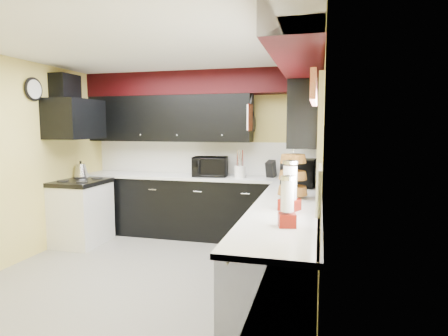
% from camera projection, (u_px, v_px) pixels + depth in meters
% --- Properties ---
extents(ground, '(3.60, 3.60, 0.00)m').
position_uv_depth(ground, '(157.00, 273.00, 4.31)').
color(ground, gray).
rests_on(ground, ground).
extents(wall_back, '(3.60, 0.06, 2.50)m').
position_uv_depth(wall_back, '(203.00, 154.00, 5.91)').
color(wall_back, '#E0C666').
rests_on(wall_back, ground).
extents(wall_right, '(0.06, 3.60, 2.50)m').
position_uv_depth(wall_right, '(321.00, 169.00, 3.73)').
color(wall_right, '#E0C666').
rests_on(wall_right, ground).
extents(wall_left, '(0.06, 3.60, 2.50)m').
position_uv_depth(wall_left, '(21.00, 161.00, 4.62)').
color(wall_left, '#E0C666').
rests_on(wall_left, ground).
extents(ceiling, '(3.60, 3.60, 0.06)m').
position_uv_depth(ceiling, '(152.00, 50.00, 4.04)').
color(ceiling, white).
rests_on(ceiling, wall_back).
extents(cab_back, '(3.60, 0.60, 0.90)m').
position_uv_depth(cab_back, '(198.00, 207.00, 5.71)').
color(cab_back, black).
rests_on(cab_back, ground).
extents(cab_right, '(0.60, 3.00, 0.90)m').
position_uv_depth(cab_right, '(287.00, 254.00, 3.60)').
color(cab_right, black).
rests_on(cab_right, ground).
extents(counter_back, '(3.62, 0.64, 0.04)m').
position_uv_depth(counter_back, '(198.00, 177.00, 5.65)').
color(counter_back, white).
rests_on(counter_back, cab_back).
extents(counter_right, '(0.64, 3.02, 0.04)m').
position_uv_depth(counter_right, '(287.00, 207.00, 3.55)').
color(counter_right, white).
rests_on(counter_right, cab_right).
extents(splash_back, '(3.60, 0.02, 0.50)m').
position_uv_depth(splash_back, '(203.00, 158.00, 5.90)').
color(splash_back, white).
rests_on(splash_back, counter_back).
extents(splash_right, '(0.02, 3.60, 0.50)m').
position_uv_depth(splash_right, '(320.00, 175.00, 3.74)').
color(splash_right, white).
rests_on(splash_right, counter_right).
extents(upper_back, '(2.60, 0.35, 0.70)m').
position_uv_depth(upper_back, '(169.00, 119.00, 5.80)').
color(upper_back, black).
rests_on(upper_back, wall_back).
extents(upper_right, '(0.35, 1.80, 0.70)m').
position_uv_depth(upper_right, '(307.00, 116.00, 4.58)').
color(upper_right, black).
rests_on(upper_right, wall_right).
extents(soffit_back, '(3.60, 0.36, 0.35)m').
position_uv_depth(soffit_back, '(199.00, 83.00, 5.62)').
color(soffit_back, black).
rests_on(soffit_back, wall_back).
extents(soffit_right, '(0.36, 3.24, 0.35)m').
position_uv_depth(soffit_right, '(304.00, 57.00, 3.48)').
color(soffit_right, black).
rests_on(soffit_right, wall_right).
extents(stove, '(0.60, 0.75, 0.86)m').
position_uv_depth(stove, '(82.00, 214.00, 5.36)').
color(stove, white).
rests_on(stove, ground).
extents(cooktop, '(0.62, 0.77, 0.06)m').
position_uv_depth(cooktop, '(80.00, 182.00, 5.31)').
color(cooktop, black).
rests_on(cooktop, stove).
extents(hood, '(0.50, 0.78, 0.55)m').
position_uv_depth(hood, '(75.00, 119.00, 5.22)').
color(hood, black).
rests_on(hood, wall_left).
extents(hood_duct, '(0.24, 0.40, 0.40)m').
position_uv_depth(hood_duct, '(65.00, 89.00, 5.21)').
color(hood_duct, black).
rests_on(hood_duct, wall_left).
extents(window, '(0.03, 0.86, 0.96)m').
position_uv_depth(window, '(320.00, 143.00, 2.83)').
color(window, white).
rests_on(window, wall_right).
extents(valance, '(0.04, 0.88, 0.20)m').
position_uv_depth(valance, '(314.00, 90.00, 2.80)').
color(valance, red).
rests_on(valance, wall_right).
extents(pan_top, '(0.03, 0.22, 0.40)m').
position_uv_depth(pan_top, '(252.00, 104.00, 5.38)').
color(pan_top, black).
rests_on(pan_top, upper_back).
extents(pan_mid, '(0.03, 0.28, 0.46)m').
position_uv_depth(pan_mid, '(250.00, 121.00, 5.28)').
color(pan_mid, black).
rests_on(pan_mid, upper_back).
extents(pan_low, '(0.03, 0.24, 0.42)m').
position_uv_depth(pan_low, '(254.00, 124.00, 5.54)').
color(pan_low, black).
rests_on(pan_low, upper_back).
extents(cut_board, '(0.03, 0.26, 0.35)m').
position_uv_depth(cut_board, '(250.00, 118.00, 5.16)').
color(cut_board, white).
rests_on(cut_board, upper_back).
extents(baskets, '(0.27, 0.27, 0.50)m').
position_uv_depth(baskets, '(293.00, 175.00, 3.85)').
color(baskets, brown).
rests_on(baskets, upper_right).
extents(clock, '(0.03, 0.30, 0.30)m').
position_uv_depth(clock, '(33.00, 89.00, 4.75)').
color(clock, black).
rests_on(clock, wall_left).
extents(deco_plate, '(0.03, 0.24, 0.24)m').
position_uv_depth(deco_plate, '(321.00, 61.00, 3.29)').
color(deco_plate, white).
rests_on(deco_plate, wall_right).
extents(toaster_oven, '(0.54, 0.47, 0.29)m').
position_uv_depth(toaster_oven, '(210.00, 167.00, 5.56)').
color(toaster_oven, black).
rests_on(toaster_oven, counter_back).
extents(microwave, '(0.42, 0.60, 0.32)m').
position_uv_depth(microwave, '(299.00, 173.00, 4.67)').
color(microwave, black).
rests_on(microwave, counter_right).
extents(utensil_crock, '(0.19, 0.19, 0.17)m').
position_uv_depth(utensil_crock, '(240.00, 172.00, 5.42)').
color(utensil_crock, white).
rests_on(utensil_crock, counter_back).
extents(knife_block, '(0.14, 0.18, 0.24)m').
position_uv_depth(knife_block, '(271.00, 169.00, 5.44)').
color(knife_block, black).
rests_on(knife_block, counter_back).
extents(kettle, '(0.27, 0.27, 0.20)m').
position_uv_depth(kettle, '(81.00, 171.00, 5.60)').
color(kettle, '#AEAEB3').
rests_on(kettle, cooktop).
extents(dispenser_a, '(0.20, 0.20, 0.42)m').
position_uv_depth(dispenser_a, '(290.00, 187.00, 3.28)').
color(dispenser_a, '#6C0A00').
rests_on(dispenser_a, counter_right).
extents(dispenser_b, '(0.15, 0.15, 0.34)m').
position_uv_depth(dispenser_b, '(287.00, 204.00, 2.74)').
color(dispenser_b, maroon).
rests_on(dispenser_b, counter_right).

